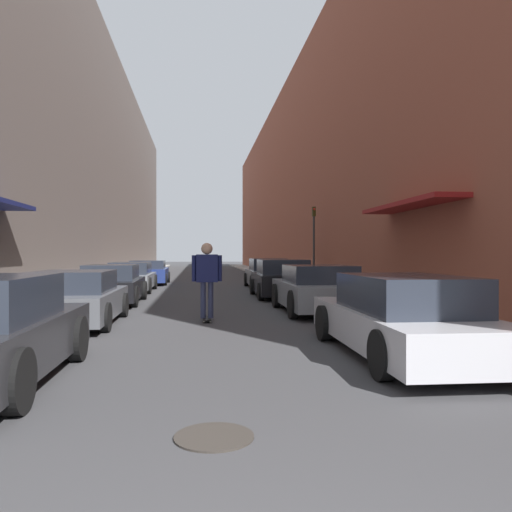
{
  "coord_description": "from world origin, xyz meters",
  "views": [
    {
      "loc": [
        -0.21,
        -1.02,
        1.6
      ],
      "look_at": [
        1.4,
        12.89,
        1.54
      ],
      "focal_mm": 35.0,
      "sensor_mm": 36.0,
      "label": 1
    }
  ],
  "objects_px": {
    "parked_car_left_2": "(112,285)",
    "manhole_cover": "(214,437)",
    "parked_car_right_2": "(282,279)",
    "parked_car_left_1": "(75,299)",
    "traffic_light": "(314,237)",
    "parked_car_left_3": "(131,277)",
    "parked_car_right_3": "(267,274)",
    "parked_car_right_0": "(401,317)",
    "parked_car_right_1": "(317,289)",
    "skateboarder": "(207,273)",
    "parked_car_left_4": "(148,273)"
  },
  "relations": [
    {
      "from": "skateboarder",
      "to": "manhole_cover",
      "type": "relative_size",
      "value": 2.66
    },
    {
      "from": "parked_car_left_4",
      "to": "parked_car_right_2",
      "type": "relative_size",
      "value": 1.02
    },
    {
      "from": "parked_car_left_1",
      "to": "traffic_light",
      "type": "distance_m",
      "value": 14.24
    },
    {
      "from": "parked_car_right_2",
      "to": "skateboarder",
      "type": "relative_size",
      "value": 2.25
    },
    {
      "from": "traffic_light",
      "to": "parked_car_left_3",
      "type": "bearing_deg",
      "value": -168.6
    },
    {
      "from": "parked_car_right_2",
      "to": "parked_car_right_3",
      "type": "relative_size",
      "value": 0.93
    },
    {
      "from": "parked_car_left_4",
      "to": "traffic_light",
      "type": "xyz_separation_m",
      "value": [
        8.06,
        -3.62,
        1.79
      ]
    },
    {
      "from": "parked_car_left_2",
      "to": "parked_car_left_3",
      "type": "xyz_separation_m",
      "value": [
        -0.06,
        5.04,
        -0.0
      ]
    },
    {
      "from": "parked_car_right_2",
      "to": "traffic_light",
      "type": "relative_size",
      "value": 1.13
    },
    {
      "from": "parked_car_right_0",
      "to": "parked_car_right_3",
      "type": "distance_m",
      "value": 15.69
    },
    {
      "from": "parked_car_left_1",
      "to": "parked_car_left_4",
      "type": "xyz_separation_m",
      "value": [
        0.14,
        15.12,
        0.02
      ]
    },
    {
      "from": "parked_car_left_3",
      "to": "traffic_light",
      "type": "bearing_deg",
      "value": 11.4
    },
    {
      "from": "parked_car_right_0",
      "to": "parked_car_right_2",
      "type": "bearing_deg",
      "value": 90.43
    },
    {
      "from": "parked_car_left_1",
      "to": "skateboarder",
      "type": "height_order",
      "value": "skateboarder"
    },
    {
      "from": "parked_car_left_2",
      "to": "manhole_cover",
      "type": "xyz_separation_m",
      "value": [
        2.88,
        -12.08,
        -0.6
      ]
    },
    {
      "from": "parked_car_right_1",
      "to": "parked_car_right_3",
      "type": "distance_m",
      "value": 9.83
    },
    {
      "from": "parked_car_left_1",
      "to": "traffic_light",
      "type": "xyz_separation_m",
      "value": [
        8.21,
        11.5,
        1.8
      ]
    },
    {
      "from": "parked_car_right_1",
      "to": "traffic_light",
      "type": "distance_m",
      "value": 10.22
    },
    {
      "from": "parked_car_left_4",
      "to": "parked_car_left_1",
      "type": "bearing_deg",
      "value": -90.54
    },
    {
      "from": "parked_car_right_2",
      "to": "traffic_light",
      "type": "bearing_deg",
      "value": 64.36
    },
    {
      "from": "manhole_cover",
      "to": "traffic_light",
      "type": "height_order",
      "value": "traffic_light"
    },
    {
      "from": "parked_car_left_3",
      "to": "skateboarder",
      "type": "bearing_deg",
      "value": -72.59
    },
    {
      "from": "parked_car_left_1",
      "to": "parked_car_left_4",
      "type": "distance_m",
      "value": 15.12
    },
    {
      "from": "parked_car_left_4",
      "to": "parked_car_right_0",
      "type": "relative_size",
      "value": 0.89
    },
    {
      "from": "manhole_cover",
      "to": "traffic_light",
      "type": "bearing_deg",
      "value": 74.23
    },
    {
      "from": "parked_car_right_3",
      "to": "manhole_cover",
      "type": "distance_m",
      "value": 19.04
    },
    {
      "from": "parked_car_left_1",
      "to": "parked_car_left_2",
      "type": "bearing_deg",
      "value": 89.7
    },
    {
      "from": "traffic_light",
      "to": "parked_car_left_2",
      "type": "bearing_deg",
      "value": -140.68
    },
    {
      "from": "parked_car_left_1",
      "to": "parked_car_right_1",
      "type": "height_order",
      "value": "parked_car_right_1"
    },
    {
      "from": "parked_car_left_2",
      "to": "manhole_cover",
      "type": "distance_m",
      "value": 12.43
    },
    {
      "from": "parked_car_left_3",
      "to": "parked_car_right_3",
      "type": "height_order",
      "value": "parked_car_right_3"
    },
    {
      "from": "parked_car_right_2",
      "to": "skateboarder",
      "type": "xyz_separation_m",
      "value": [
        -2.85,
        -6.29,
        0.49
      ]
    },
    {
      "from": "parked_car_left_3",
      "to": "parked_car_left_4",
      "type": "distance_m",
      "value": 5.29
    },
    {
      "from": "parked_car_left_3",
      "to": "skateboarder",
      "type": "relative_size",
      "value": 2.39
    },
    {
      "from": "parked_car_left_2",
      "to": "parked_car_right_0",
      "type": "distance_m",
      "value": 10.73
    },
    {
      "from": "manhole_cover",
      "to": "parked_car_right_2",
      "type": "bearing_deg",
      "value": 78.07
    },
    {
      "from": "parked_car_right_2",
      "to": "parked_car_left_1",
      "type": "bearing_deg",
      "value": -131.72
    },
    {
      "from": "parked_car_left_4",
      "to": "manhole_cover",
      "type": "relative_size",
      "value": 6.08
    },
    {
      "from": "parked_car_right_1",
      "to": "parked_car_right_0",
      "type": "bearing_deg",
      "value": -90.9
    },
    {
      "from": "skateboarder",
      "to": "traffic_light",
      "type": "relative_size",
      "value": 0.5
    },
    {
      "from": "parked_car_right_2",
      "to": "manhole_cover",
      "type": "height_order",
      "value": "parked_car_right_2"
    },
    {
      "from": "parked_car_left_2",
      "to": "manhole_cover",
      "type": "height_order",
      "value": "parked_car_left_2"
    },
    {
      "from": "parked_car_right_0",
      "to": "parked_car_right_1",
      "type": "bearing_deg",
      "value": 89.1
    },
    {
      "from": "parked_car_right_3",
      "to": "traffic_light",
      "type": "height_order",
      "value": "traffic_light"
    },
    {
      "from": "parked_car_left_3",
      "to": "parked_car_left_4",
      "type": "height_order",
      "value": "parked_car_left_3"
    },
    {
      "from": "parked_car_right_0",
      "to": "parked_car_right_1",
      "type": "xyz_separation_m",
      "value": [
        0.09,
        5.86,
        0.02
      ]
    },
    {
      "from": "parked_car_left_1",
      "to": "parked_car_right_0",
      "type": "distance_m",
      "value": 7.23
    },
    {
      "from": "parked_car_right_0",
      "to": "parked_car_right_2",
      "type": "height_order",
      "value": "parked_car_right_2"
    },
    {
      "from": "parked_car_left_4",
      "to": "parked_car_right_0",
      "type": "bearing_deg",
      "value": -73.39
    },
    {
      "from": "parked_car_left_4",
      "to": "parked_car_right_1",
      "type": "xyz_separation_m",
      "value": [
        5.85,
        -13.45,
        0.03
      ]
    }
  ]
}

